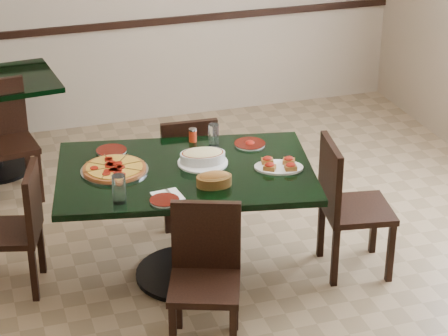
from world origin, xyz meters
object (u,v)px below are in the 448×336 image
object	(u,v)px
main_table	(186,197)
chair_near	(205,269)
lasagna_casserole	(203,157)
back_chair_near	(4,134)
pepperoni_pizza	(114,169)
chair_right	(345,201)
bruschetta_platter	(279,165)
bread_basket	(214,179)
chair_far	(187,166)
chair_left	(19,224)

from	to	relation	value
main_table	chair_near	distance (m)	0.67
main_table	lasagna_casserole	world-z (taller)	lasagna_casserole
lasagna_casserole	back_chair_near	bearing A→B (deg)	134.51
chair_near	lasagna_casserole	bearing A→B (deg)	94.53
main_table	pepperoni_pizza	xyz separation A→B (m)	(-0.41, 0.11, 0.20)
chair_right	bruschetta_platter	size ratio (longest dim) A/B	2.55
chair_right	bread_basket	bearing A→B (deg)	101.34
pepperoni_pizza	chair_far	bearing A→B (deg)	42.44
chair_near	bread_basket	size ratio (longest dim) A/B	3.75
bread_basket	lasagna_casserole	bearing A→B (deg)	90.48
chair_left	back_chair_near	world-z (taller)	back_chair_near
main_table	bread_basket	distance (m)	0.35
bread_basket	bruschetta_platter	size ratio (longest dim) A/B	0.63
chair_left	chair_right	bearing A→B (deg)	92.87
pepperoni_pizza	bruschetta_platter	size ratio (longest dim) A/B	1.17
chair_left	bruschetta_platter	size ratio (longest dim) A/B	2.30
chair_far	bread_basket	distance (m)	0.97
chair_right	bread_basket	size ratio (longest dim) A/B	4.05
chair_left	bruschetta_platter	xyz separation A→B (m)	(1.54, -0.34, 0.33)
pepperoni_pizza	bruschetta_platter	bearing A→B (deg)	-15.38
chair_left	lasagna_casserole	distance (m)	1.18
chair_left	bruschetta_platter	bearing A→B (deg)	92.20
chair_near	back_chair_near	world-z (taller)	back_chair_near
chair_near	main_table	bearing A→B (deg)	103.86
chair_near	lasagna_casserole	world-z (taller)	lasagna_casserole
main_table	pepperoni_pizza	world-z (taller)	pepperoni_pizza
bread_basket	pepperoni_pizza	bearing A→B (deg)	149.51
pepperoni_pizza	main_table	bearing A→B (deg)	-14.78
bread_basket	bruschetta_platter	distance (m)	0.45
chair_near	chair_left	world-z (taller)	chair_near
chair_far	pepperoni_pizza	xyz separation A→B (m)	(-0.59, -0.54, 0.31)
bread_basket	chair_left	bearing A→B (deg)	162.52
chair_far	lasagna_casserole	bearing A→B (deg)	87.17
pepperoni_pizza	bread_basket	distance (m)	0.63
lasagna_casserole	bread_basket	xyz separation A→B (m)	(-0.02, -0.30, -0.01)
main_table	chair_near	size ratio (longest dim) A/B	2.05
chair_right	chair_near	bearing A→B (deg)	122.21
chair_far	chair_near	world-z (taller)	chair_near
back_chair_near	main_table	bearing A→B (deg)	-65.80
back_chair_near	bread_basket	bearing A→B (deg)	-67.07
pepperoni_pizza	bread_basket	world-z (taller)	bread_basket
chair_far	chair_near	bearing A→B (deg)	81.69
chair_far	back_chair_near	bearing A→B (deg)	-34.24
lasagna_casserole	bread_basket	size ratio (longest dim) A/B	1.40
main_table	lasagna_casserole	size ratio (longest dim) A/B	5.50
chair_far	pepperoni_pizza	world-z (taller)	chair_far
pepperoni_pizza	chair_near	bearing A→B (deg)	-66.29
back_chair_near	pepperoni_pizza	size ratio (longest dim) A/B	2.13
main_table	chair_far	bearing A→B (deg)	85.15
chair_near	lasagna_casserole	size ratio (longest dim) A/B	2.68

